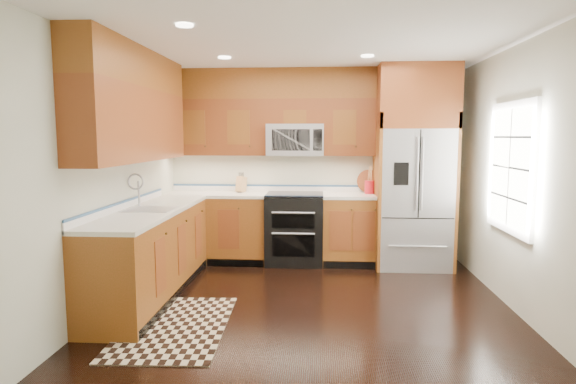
# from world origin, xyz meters

# --- Properties ---
(ground) EXTENTS (4.00, 4.00, 0.00)m
(ground) POSITION_xyz_m (0.00, 0.00, 0.00)
(ground) COLOR black
(ground) RESTS_ON ground
(wall_back) EXTENTS (4.00, 0.02, 2.60)m
(wall_back) POSITION_xyz_m (0.00, 2.00, 1.30)
(wall_back) COLOR silver
(wall_back) RESTS_ON ground
(wall_left) EXTENTS (0.02, 4.00, 2.60)m
(wall_left) POSITION_xyz_m (-2.00, 0.00, 1.30)
(wall_left) COLOR silver
(wall_left) RESTS_ON ground
(wall_right) EXTENTS (0.02, 4.00, 2.60)m
(wall_right) POSITION_xyz_m (2.00, 0.00, 1.30)
(wall_right) COLOR silver
(wall_right) RESTS_ON ground
(window) EXTENTS (0.04, 1.10, 1.30)m
(window) POSITION_xyz_m (1.98, 0.20, 1.40)
(window) COLOR white
(window) RESTS_ON ground
(base_cabinets) EXTENTS (2.85, 3.00, 0.90)m
(base_cabinets) POSITION_xyz_m (-1.23, 0.90, 0.45)
(base_cabinets) COLOR brown
(base_cabinets) RESTS_ON ground
(countertop) EXTENTS (2.86, 3.01, 0.04)m
(countertop) POSITION_xyz_m (-1.09, 1.01, 0.92)
(countertop) COLOR silver
(countertop) RESTS_ON base_cabinets
(upper_cabinets) EXTENTS (2.85, 3.00, 1.15)m
(upper_cabinets) POSITION_xyz_m (-1.15, 1.09, 2.02)
(upper_cabinets) COLOR brown
(upper_cabinets) RESTS_ON ground
(range) EXTENTS (0.76, 0.67, 0.95)m
(range) POSITION_xyz_m (-0.25, 1.67, 0.47)
(range) COLOR black
(range) RESTS_ON ground
(microwave) EXTENTS (0.76, 0.40, 0.42)m
(microwave) POSITION_xyz_m (-0.25, 1.80, 1.66)
(microwave) COLOR #B2B2B7
(microwave) RESTS_ON ground
(refrigerator) EXTENTS (0.98, 0.75, 2.60)m
(refrigerator) POSITION_xyz_m (1.30, 1.63, 1.30)
(refrigerator) COLOR #B2B2B7
(refrigerator) RESTS_ON ground
(sink_faucet) EXTENTS (0.54, 0.44, 0.37)m
(sink_faucet) POSITION_xyz_m (-1.73, 0.23, 0.99)
(sink_faucet) COLOR #B2B2B7
(sink_faucet) RESTS_ON countertop
(rug) EXTENTS (0.97, 1.54, 0.01)m
(rug) POSITION_xyz_m (-1.20, -0.62, 0.01)
(rug) COLOR black
(rug) RESTS_ON ground
(knife_block) EXTENTS (0.14, 0.16, 0.27)m
(knife_block) POSITION_xyz_m (-1.00, 1.85, 1.05)
(knife_block) COLOR tan
(knife_block) RESTS_ON countertop
(utensil_crock) EXTENTS (0.14, 0.14, 0.37)m
(utensil_crock) POSITION_xyz_m (0.75, 1.77, 1.07)
(utensil_crock) COLOR red
(utensil_crock) RESTS_ON countertop
(cutting_board) EXTENTS (0.39, 0.39, 0.02)m
(cutting_board) POSITION_xyz_m (0.75, 1.94, 0.95)
(cutting_board) COLOR brown
(cutting_board) RESTS_ON countertop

